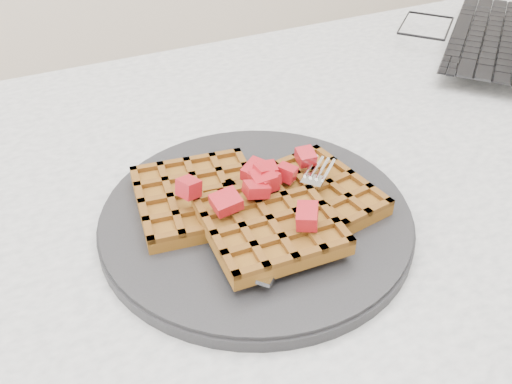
# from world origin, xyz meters

# --- Properties ---
(table) EXTENTS (1.20, 0.80, 0.75)m
(table) POSITION_xyz_m (0.00, 0.00, 0.64)
(table) COLOR silver
(table) RESTS_ON ground
(plate) EXTENTS (0.30, 0.30, 0.02)m
(plate) POSITION_xyz_m (-0.16, -0.03, 0.76)
(plate) COLOR black
(plate) RESTS_ON table
(waffles) EXTENTS (0.23, 0.20, 0.03)m
(waffles) POSITION_xyz_m (-0.16, -0.03, 0.78)
(waffles) COLOR #8D591D
(waffles) RESTS_ON plate
(strawberry_pile) EXTENTS (0.15, 0.15, 0.02)m
(strawberry_pile) POSITION_xyz_m (-0.16, -0.03, 0.80)
(strawberry_pile) COLOR maroon
(strawberry_pile) RESTS_ON waffles
(fork) EXTENTS (0.15, 0.14, 0.02)m
(fork) POSITION_xyz_m (-0.12, -0.06, 0.77)
(fork) COLOR silver
(fork) RESTS_ON plate
(laptop) EXTENTS (0.39, 0.39, 0.22)m
(laptop) POSITION_xyz_m (0.33, 0.21, 0.79)
(laptop) COLOR black
(laptop) RESTS_ON table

